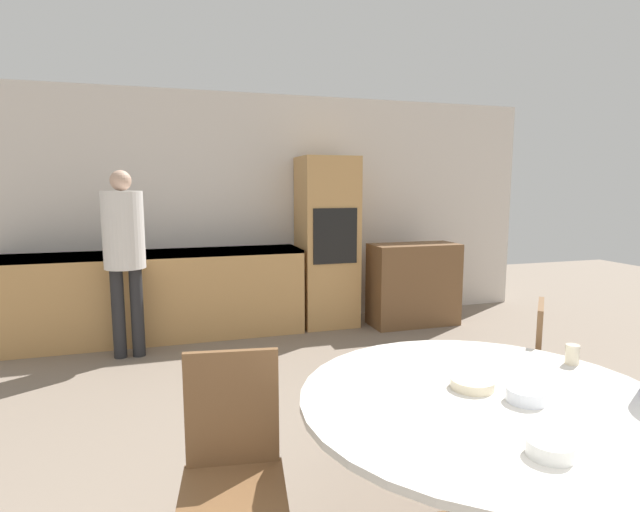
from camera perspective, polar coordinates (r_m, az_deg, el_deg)
The scene contains 12 objects.
wall_back at distance 5.76m, azimuth -7.67°, elevation 5.15°, with size 6.92×0.05×2.60m.
kitchen_counter at distance 5.45m, azimuth -18.29°, elevation -4.19°, with size 3.04×0.60×0.91m.
oven_unit at distance 5.65m, azimuth 0.79°, elevation 1.61°, with size 0.62×0.59×1.90m.
sideboard at distance 5.81m, azimuth 10.64°, elevation -3.20°, with size 1.00×0.45×0.93m.
dining_table at distance 2.27m, azimuth 18.02°, elevation -19.77°, with size 1.49×1.49×0.74m.
chair_far_left at distance 2.15m, azimuth -9.94°, elevation -21.82°, with size 0.45×0.45×0.93m.
chair_far_right at distance 3.19m, azimuth 21.86°, elevation -12.10°, with size 0.56×0.56×0.93m.
person_standing at distance 4.85m, azimuth -21.49°, elevation 1.37°, with size 0.36×0.36×1.72m.
cup at distance 2.69m, azimuth 26.88°, elevation -10.00°, with size 0.06×0.06×0.09m.
bowl_near at distance 2.18m, azimuth 22.49°, elevation -14.48°, with size 0.15×0.15×0.05m.
bowl_centre at distance 2.24m, azimuth 17.03°, elevation -13.78°, with size 0.18×0.18×0.04m.
bowl_far at distance 1.82m, azimuth 24.81°, elevation -19.32°, with size 0.15×0.15×0.05m.
Camera 1 is at (-0.95, -0.42, 1.58)m, focal length 28.00 mm.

